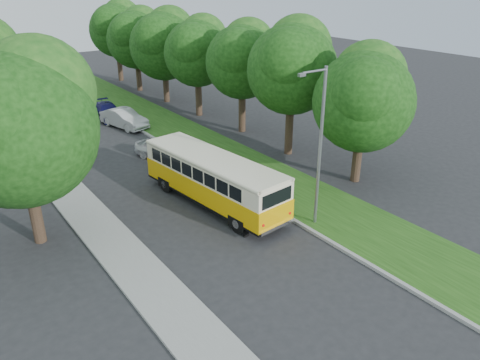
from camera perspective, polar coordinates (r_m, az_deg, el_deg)
ground at (r=23.62m, az=-2.76°, el=-5.97°), size 120.00×120.00×0.00m
curb at (r=29.08m, az=-2.26°, el=0.25°), size 0.20×70.00×0.15m
grass_verge at (r=30.34m, az=1.43°, el=1.28°), size 4.50×70.00×0.13m
sidewalk at (r=25.89m, az=-17.93°, el=-4.20°), size 2.20×70.00×0.12m
treeline at (r=38.41m, az=-14.22°, el=14.56°), size 24.27×41.91×9.46m
lamppost_near at (r=22.47m, az=9.62°, el=4.37°), size 1.71×0.16×8.00m
lamppost_far at (r=34.67m, az=-24.72°, el=9.07°), size 1.71×0.16×7.50m
warning_sign at (r=31.57m, az=-21.99°, el=3.61°), size 0.56×0.10×2.50m
vintage_bus at (r=25.40m, az=-3.25°, el=-0.08°), size 3.49×9.88×2.87m
car_silver at (r=32.42m, az=-9.46°, el=3.69°), size 2.99×4.45×1.41m
car_white at (r=39.92m, az=-13.94°, el=7.30°), size 2.72×4.89×1.53m
car_blue at (r=42.74m, az=-15.84°, el=8.07°), size 2.13×4.79×1.37m
car_grey at (r=44.29m, az=-18.29°, el=8.25°), size 2.60×4.76×1.27m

